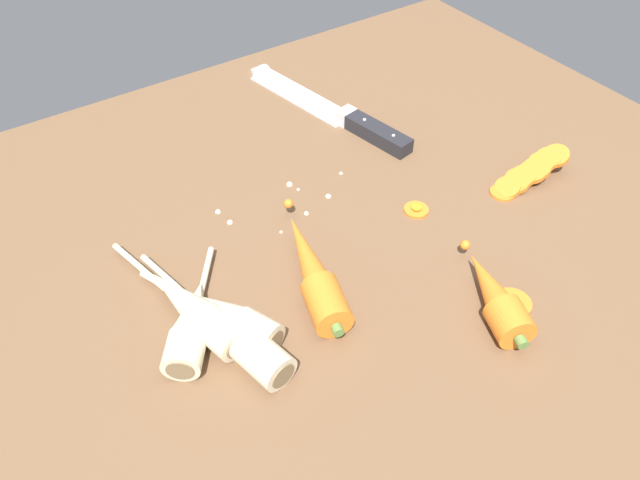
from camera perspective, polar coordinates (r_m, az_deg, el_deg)
name	(u,v)px	position (r cm, az deg, el deg)	size (l,w,h in cm)	color
ground_plane	(311,251)	(76.10, -0.84, -0.99)	(120.00, 90.00, 4.00)	brown
chefs_knife	(319,104)	(97.58, -0.06, 12.64)	(9.62, 34.74, 4.18)	silver
whole_carrot	(313,272)	(68.07, -0.63, -3.01)	(8.76, 20.73, 4.20)	orange
whole_carrot_second	(496,297)	(68.32, 16.14, -5.18)	(7.97, 14.60, 4.20)	orange
parsnip_front	(227,317)	(64.86, -8.67, -7.13)	(9.40, 18.16, 4.00)	beige
parsnip_mid_left	(191,324)	(64.94, -11.99, -7.72)	(12.22, 15.46, 4.00)	beige
parsnip_mid_right	(193,308)	(66.25, -11.86, -6.28)	(7.20, 22.07, 4.00)	beige
parsnip_back	(231,330)	(63.72, -8.35, -8.39)	(7.15, 23.93, 4.00)	beige
carrot_slice_stack	(529,173)	(86.74, 19.01, 5.95)	(12.66, 3.96, 4.07)	orange
carrot_slice_stray_near	(416,209)	(79.20, 9.02, 2.91)	(3.20, 3.20, 0.70)	orange
carrot_slice_stray_mid	(513,302)	(70.78, 17.62, -5.55)	(4.25, 4.25, 0.70)	orange
mince_crumbs	(281,199)	(79.75, -3.72, 3.81)	(18.34, 8.29, 0.84)	silver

